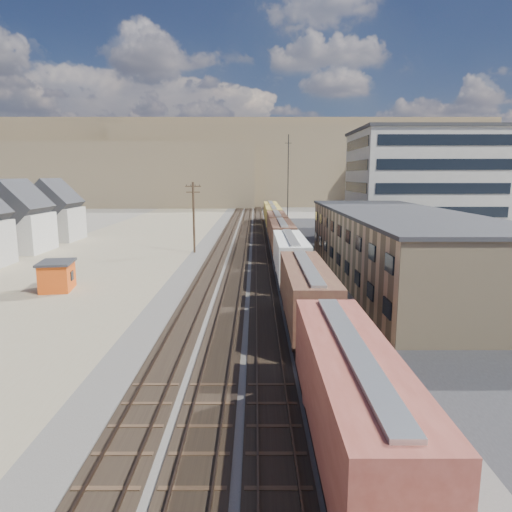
{
  "coord_description": "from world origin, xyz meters",
  "views": [
    {
      "loc": [
        0.2,
        -22.18,
        10.86
      ],
      "look_at": [
        0.25,
        22.37,
        3.0
      ],
      "focal_mm": 32.0,
      "sensor_mm": 36.0,
      "label": 1
    }
  ],
  "objects_px": {
    "maintenance_shed": "(57,276)",
    "parked_car_blue": "(374,233)",
    "freight_train": "(286,244)",
    "utility_pole_north": "(194,216)"
  },
  "relations": [
    {
      "from": "maintenance_shed",
      "to": "freight_train",
      "type": "bearing_deg",
      "value": 26.79
    },
    {
      "from": "parked_car_blue",
      "to": "maintenance_shed",
      "type": "bearing_deg",
      "value": 161.44
    },
    {
      "from": "utility_pole_north",
      "to": "maintenance_shed",
      "type": "xyz_separation_m",
      "value": [
        -10.27,
        -21.63,
        -3.84
      ]
    },
    {
      "from": "freight_train",
      "to": "utility_pole_north",
      "type": "bearing_deg",
      "value": 140.23
    },
    {
      "from": "maintenance_shed",
      "to": "parked_car_blue",
      "type": "height_order",
      "value": "maintenance_shed"
    },
    {
      "from": "utility_pole_north",
      "to": "parked_car_blue",
      "type": "height_order",
      "value": "utility_pole_north"
    },
    {
      "from": "utility_pole_north",
      "to": "maintenance_shed",
      "type": "relative_size",
      "value": 2.32
    },
    {
      "from": "freight_train",
      "to": "utility_pole_north",
      "type": "relative_size",
      "value": 11.97
    },
    {
      "from": "freight_train",
      "to": "parked_car_blue",
      "type": "height_order",
      "value": "freight_train"
    },
    {
      "from": "maintenance_shed",
      "to": "parked_car_blue",
      "type": "distance_m",
      "value": 55.37
    }
  ]
}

